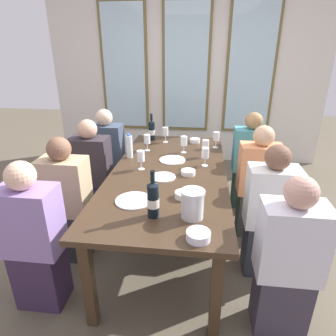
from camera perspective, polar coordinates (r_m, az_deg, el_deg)
ground_plane at (r=2.92m, az=0.14°, el=-13.99°), size 12.00×12.00×0.00m
back_wall_with_windows at (r=4.64m, az=3.62°, el=19.02°), size 4.20×0.10×2.90m
dining_table at (r=2.58m, az=0.15°, el=-2.00°), size 1.00×2.14×0.74m
white_plate_0 at (r=2.42m, az=-0.96°, el=-1.78°), size 0.21×0.21×0.01m
white_plate_1 at (r=2.78m, az=0.89°, el=1.61°), size 0.25×0.25×0.01m
white_plate_2 at (r=2.07m, az=-6.80°, el=-6.38°), size 0.26×0.26×0.01m
metal_pitcher at (r=1.84m, az=4.85°, el=-7.06°), size 0.16×0.16×0.19m
wine_bottle_0 at (r=1.83m, az=-2.97°, el=-6.19°), size 0.08×0.08×0.32m
wine_bottle_1 at (r=3.38m, az=-3.26°, el=7.45°), size 0.08×0.08×0.31m
tasting_bowl_0 at (r=1.68m, az=6.00°, el=-13.14°), size 0.14×0.14×0.05m
tasting_bowl_1 at (r=2.47m, az=4.01°, el=-0.86°), size 0.12×0.12×0.04m
tasting_bowl_2 at (r=2.10m, az=2.96°, el=-5.32°), size 0.12×0.12×0.05m
tasting_bowl_3 at (r=3.33m, az=5.34°, el=5.42°), size 0.12×0.12×0.04m
water_bottle at (r=2.85m, az=-7.66°, el=4.22°), size 0.06×0.06×0.24m
wine_glass_0 at (r=2.96m, az=3.16°, el=5.28°), size 0.07×0.07×0.17m
wine_glass_1 at (r=2.86m, az=7.43°, el=4.50°), size 0.07×0.07×0.17m
wine_glass_2 at (r=2.63m, az=7.37°, el=2.89°), size 0.07×0.07×0.17m
wine_glass_3 at (r=3.02m, az=-4.16°, el=5.55°), size 0.07×0.07×0.17m
wine_glass_4 at (r=3.30m, az=-0.53°, el=7.07°), size 0.07×0.07×0.17m
wine_glass_5 at (r=3.15m, az=9.52°, el=6.09°), size 0.07×0.07×0.17m
wine_glass_6 at (r=2.55m, az=-5.40°, el=2.27°), size 0.07×0.07×0.17m
seated_person_0 at (r=2.60m, az=-19.27°, el=-6.68°), size 0.38×0.24×1.11m
seated_person_1 at (r=2.43m, az=19.29°, el=-8.85°), size 0.38×0.24×1.11m
seated_person_2 at (r=2.23m, az=-24.87°, el=-12.97°), size 0.38×0.24×1.11m
seated_person_3 at (r=2.00m, az=22.44°, el=-17.02°), size 0.38×0.24×1.11m
seated_person_4 at (r=3.52m, az=-11.86°, el=1.94°), size 0.38×0.24×1.11m
seated_person_5 at (r=3.42m, az=15.71°, el=0.90°), size 0.38×0.24×1.11m
seated_person_6 at (r=3.08m, az=-14.71°, el=-1.40°), size 0.38×0.24×1.11m
seated_person_7 at (r=2.90m, az=17.22°, el=-3.24°), size 0.38×0.24×1.11m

